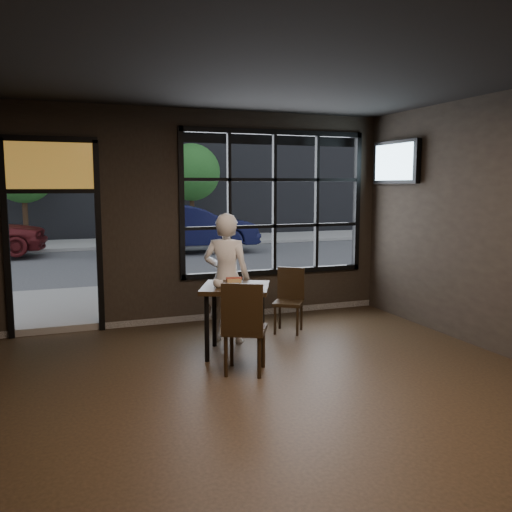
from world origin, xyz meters
name	(u,v)px	position (x,y,z in m)	size (l,w,h in m)	color
floor	(298,407)	(0.00, 0.00, -0.01)	(6.00, 7.00, 0.02)	black
ceiling	(302,55)	(0.00, 0.00, 3.21)	(6.00, 7.00, 0.02)	black
window_frame	(274,203)	(1.20, 3.50, 1.80)	(3.06, 0.12, 2.28)	black
stained_transom	(50,165)	(-2.10, 3.50, 2.35)	(1.20, 0.06, 0.70)	orange
street_asphalt	(97,227)	(0.00, 24.00, -0.02)	(60.00, 41.00, 0.04)	#545456
building_across	(92,69)	(0.00, 23.00, 7.50)	(28.00, 12.00, 15.00)	#5B5956
cafe_table	(236,320)	(-0.04, 1.73, 0.43)	(0.80, 0.80, 0.87)	black
chair_near	(245,326)	(-0.16, 1.08, 0.52)	(0.45, 0.45, 1.05)	black
chair_window	(288,301)	(0.97, 2.42, 0.46)	(0.39, 0.39, 0.91)	black
man	(227,278)	(0.01, 2.28, 0.86)	(0.63, 0.41, 1.73)	silver
hotdog	(234,280)	(0.01, 1.94, 0.89)	(0.20, 0.08, 0.06)	tan
cup	(218,284)	(-0.28, 1.69, 0.91)	(0.12, 0.12, 0.10)	silver
tv	(396,162)	(2.93, 2.75, 2.44)	(0.13, 1.13, 0.66)	black
navy_car	(189,227)	(1.82, 11.80, 0.79)	(1.46, 4.20, 1.38)	black
tree_left	(23,172)	(-2.95, 15.46, 2.51)	(2.09, 2.09, 3.56)	#332114
tree_right	(191,173)	(2.81, 15.37, 2.54)	(2.11, 2.11, 3.61)	#332114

